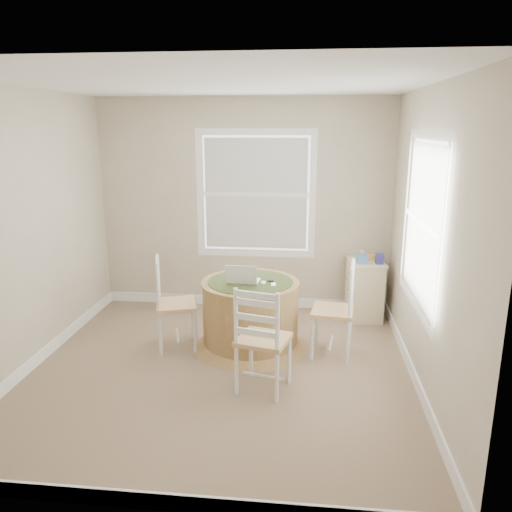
# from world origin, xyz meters

# --- Properties ---
(room) EXTENTS (3.64, 3.64, 2.64)m
(room) POSITION_xyz_m (0.17, 0.16, 1.30)
(room) COLOR #94765E
(room) RESTS_ON ground
(round_table) EXTENTS (1.19, 1.19, 0.72)m
(round_table) POSITION_xyz_m (0.22, 0.57, 0.39)
(round_table) COLOR #9F8147
(round_table) RESTS_ON ground
(chair_left) EXTENTS (0.50, 0.52, 0.95)m
(chair_left) POSITION_xyz_m (-0.54, 0.48, 0.47)
(chair_left) COLOR white
(chair_left) RESTS_ON ground
(chair_near) EXTENTS (0.51, 0.49, 0.95)m
(chair_near) POSITION_xyz_m (0.44, -0.28, 0.47)
(chair_near) COLOR white
(chair_near) RESTS_ON ground
(chair_right) EXTENTS (0.45, 0.47, 0.95)m
(chair_right) POSITION_xyz_m (1.06, 0.47, 0.47)
(chair_right) COLOR white
(chair_right) RESTS_ON ground
(laptop) EXTENTS (0.33, 0.29, 0.22)m
(laptop) POSITION_xyz_m (0.15, 0.54, 0.75)
(laptop) COLOR white
(laptop) RESTS_ON round_table
(mouse) EXTENTS (0.06, 0.09, 0.03)m
(mouse) POSITION_xyz_m (0.36, 0.53, 0.72)
(mouse) COLOR white
(mouse) RESTS_ON round_table
(phone) EXTENTS (0.05, 0.09, 0.02)m
(phone) POSITION_xyz_m (0.47, 0.49, 0.72)
(phone) COLOR #B7BABF
(phone) RESTS_ON round_table
(keys) EXTENTS (0.06, 0.05, 0.02)m
(keys) POSITION_xyz_m (0.43, 0.60, 0.72)
(keys) COLOR black
(keys) RESTS_ON round_table
(corner_chest) EXTENTS (0.45, 0.58, 0.71)m
(corner_chest) POSITION_xyz_m (1.49, 1.54, 0.36)
(corner_chest) COLOR beige
(corner_chest) RESTS_ON ground
(tissue_box) EXTENTS (0.13, 0.13, 0.10)m
(tissue_box) POSITION_xyz_m (1.43, 1.45, 0.76)
(tissue_box) COLOR #527ABD
(tissue_box) RESTS_ON corner_chest
(box_yellow) EXTENTS (0.16, 0.12, 0.06)m
(box_yellow) POSITION_xyz_m (1.53, 1.59, 0.74)
(box_yellow) COLOR #E8B052
(box_yellow) RESTS_ON corner_chest
(box_blue) EXTENTS (0.09, 0.09, 0.12)m
(box_blue) POSITION_xyz_m (1.62, 1.44, 0.77)
(box_blue) COLOR #343194
(box_blue) RESTS_ON corner_chest
(cup_cream) EXTENTS (0.07, 0.07, 0.09)m
(cup_cream) POSITION_xyz_m (1.45, 1.66, 0.76)
(cup_cream) COLOR beige
(cup_cream) RESTS_ON corner_chest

